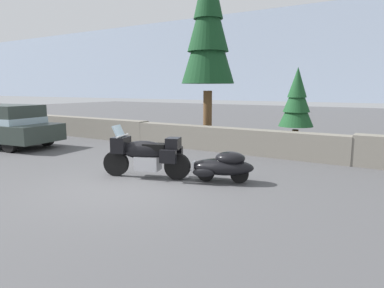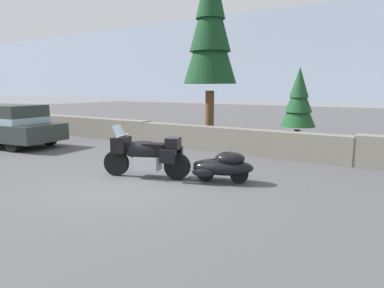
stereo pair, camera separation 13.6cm
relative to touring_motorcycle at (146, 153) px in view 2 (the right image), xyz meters
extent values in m
plane|color=#4C4C4F|center=(0.22, -0.83, -0.62)|extent=(80.00, 80.00, 0.00)
cube|color=slate|center=(-7.78, 4.43, -0.17)|extent=(8.00, 0.57, 0.91)
cube|color=slate|center=(0.22, 4.43, -0.19)|extent=(8.00, 0.56, 0.87)
cylinder|color=black|center=(-0.77, -0.27, -0.29)|extent=(0.67, 0.35, 0.66)
cylinder|color=black|center=(0.78, 0.28, -0.29)|extent=(0.67, 0.35, 0.66)
cube|color=silver|center=(0.05, 0.02, -0.24)|extent=(0.71, 0.61, 0.36)
ellipsoid|color=black|center=(-0.04, -0.01, 0.09)|extent=(1.28, 0.81, 0.48)
cube|color=black|center=(-0.63, -0.22, 0.21)|extent=(0.51, 0.61, 0.40)
cube|color=#9EB7C6|center=(-0.68, -0.24, 0.54)|extent=(0.32, 0.48, 0.34)
cube|color=black|center=(0.24, 0.09, 0.19)|extent=(0.65, 0.53, 0.16)
cube|color=black|center=(0.69, 0.24, 0.29)|extent=(0.43, 0.48, 0.28)
cube|color=black|center=(0.74, -0.06, 0.01)|extent=(0.43, 0.28, 0.32)
cube|color=black|center=(0.54, 0.51, 0.01)|extent=(0.43, 0.28, 0.32)
cylinder|color=silver|center=(-0.58, -0.21, 0.44)|extent=(0.27, 0.67, 0.04)
cylinder|color=silver|center=(-0.73, -0.26, -0.04)|extent=(0.26, 0.15, 0.54)
cylinder|color=black|center=(1.47, 0.52, -0.40)|extent=(0.45, 0.24, 0.44)
cylinder|color=black|center=(2.25, 0.79, -0.40)|extent=(0.45, 0.24, 0.44)
ellipsoid|color=black|center=(1.86, 0.65, -0.24)|extent=(1.64, 1.14, 0.40)
ellipsoid|color=black|center=(2.03, 0.71, -0.02)|extent=(0.87, 0.77, 0.32)
cube|color=silver|center=(1.19, 0.42, -0.26)|extent=(0.16, 0.32, 0.24)
ellipsoid|color=black|center=(1.57, 0.22, -0.34)|extent=(0.54, 0.30, 0.20)
ellipsoid|color=black|center=(1.36, 0.82, -0.34)|extent=(0.54, 0.30, 0.20)
cylinder|color=silver|center=(0.82, 0.29, -0.35)|extent=(0.68, 0.28, 0.05)
cylinder|color=black|center=(-9.55, 1.39, -0.28)|extent=(0.70, 0.31, 0.68)
cylinder|color=black|center=(-6.37, 0.16, -0.28)|extent=(0.70, 0.31, 0.68)
cylinder|color=black|center=(-6.60, 1.80, -0.28)|extent=(0.70, 0.31, 0.68)
cube|color=#2D3833|center=(-7.96, 0.78, -0.01)|extent=(5.02, 2.59, 0.64)
cube|color=#2D3833|center=(-7.72, 0.81, 0.66)|extent=(2.85, 2.06, 0.70)
cube|color=#9EB7C6|center=(-7.72, 0.81, 0.43)|extent=(2.90, 2.11, 0.24)
cylinder|color=brown|center=(-1.45, 5.66, 0.46)|extent=(0.35, 0.35, 2.17)
cone|color=#143D1E|center=(-1.45, 5.66, 3.54)|extent=(2.11, 2.11, 3.42)
cone|color=#143D1E|center=(-1.45, 5.66, 4.57)|extent=(1.63, 1.63, 3.00)
cylinder|color=brown|center=(2.26, 5.28, -0.19)|extent=(0.21, 0.21, 0.86)
cone|color=#194723|center=(2.26, 5.28, 1.03)|extent=(1.17, 1.17, 1.36)
cone|color=#194723|center=(2.26, 5.28, 1.44)|extent=(0.91, 0.91, 1.19)
cone|color=#194723|center=(2.26, 5.28, 1.84)|extent=(0.65, 0.65, 1.02)
camera|label=1|loc=(5.68, -6.75, 1.63)|focal=32.84mm
camera|label=2|loc=(5.79, -6.68, 1.63)|focal=32.84mm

